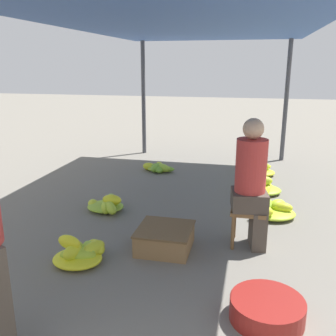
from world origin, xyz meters
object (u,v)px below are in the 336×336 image
(vendor_seated, at_px, (252,182))
(banana_pile_right_2, at_px, (262,188))
(stool, at_px, (248,215))
(banana_pile_left_2, at_px, (158,168))
(basin_black, at_px, (267,310))
(banana_pile_left_0, at_px, (81,253))
(banana_pile_right_0, at_px, (259,169))
(banana_pile_right_1, at_px, (272,210))
(banana_pile_left_1, at_px, (107,205))
(crate_near, at_px, (165,238))

(vendor_seated, height_order, banana_pile_right_2, vendor_seated)
(stool, distance_m, banana_pile_left_2, 2.88)
(stool, height_order, basin_black, stool)
(banana_pile_left_0, height_order, banana_pile_right_0, banana_pile_right_0)
(banana_pile_right_1, height_order, banana_pile_right_2, banana_pile_right_2)
(stool, bearing_deg, banana_pile_left_1, 162.85)
(stool, height_order, banana_pile_right_2, stool)
(banana_pile_left_0, height_order, banana_pile_right_1, banana_pile_left_0)
(basin_black, xyz_separation_m, banana_pile_left_0, (-1.66, 0.46, 0.01))
(banana_pile_right_2, bearing_deg, banana_pile_left_1, -149.11)
(banana_pile_right_0, bearing_deg, banana_pile_right_2, -87.60)
(vendor_seated, height_order, banana_pile_left_2, vendor_seated)
(banana_pile_right_1, bearing_deg, banana_pile_left_1, -172.39)
(vendor_seated, relative_size, banana_pile_left_2, 2.18)
(banana_pile_left_0, height_order, banana_pile_left_2, banana_pile_left_0)
(banana_pile_left_1, bearing_deg, banana_pile_left_2, 84.35)
(banana_pile_left_0, xyz_separation_m, banana_pile_left_1, (-0.24, 1.23, -0.01))
(banana_pile_right_0, bearing_deg, crate_near, -107.91)
(basin_black, relative_size, crate_near, 1.00)
(banana_pile_left_2, relative_size, banana_pile_right_0, 1.01)
(basin_black, bearing_deg, banana_pile_right_1, 86.88)
(stool, height_order, banana_pile_right_0, stool)
(basin_black, bearing_deg, banana_pile_left_2, 115.63)
(vendor_seated, height_order, basin_black, vendor_seated)
(basin_black, bearing_deg, stool, 98.39)
(stool, relative_size, vendor_seated, 0.30)
(banana_pile_left_2, distance_m, banana_pile_right_0, 1.69)
(banana_pile_left_1, relative_size, banana_pile_right_0, 0.99)
(banana_pile_right_1, bearing_deg, basin_black, -93.12)
(stool, height_order, banana_pile_left_1, stool)
(vendor_seated, bearing_deg, banana_pile_right_2, 84.72)
(stool, distance_m, crate_near, 0.86)
(vendor_seated, distance_m, basin_black, 1.31)
(banana_pile_right_0, height_order, banana_pile_right_1, banana_pile_right_0)
(basin_black, height_order, banana_pile_left_1, banana_pile_left_1)
(basin_black, height_order, banana_pile_right_2, banana_pile_right_2)
(banana_pile_right_0, bearing_deg, banana_pile_right_1, -85.40)
(stool, xyz_separation_m, basin_black, (0.17, -1.16, -0.24))
(vendor_seated, xyz_separation_m, banana_pile_right_1, (0.26, 0.81, -0.58))
(banana_pile_left_2, height_order, banana_pile_right_1, banana_pile_right_1)
(stool, distance_m, banana_pile_left_0, 1.66)
(vendor_seated, distance_m, banana_pile_right_1, 1.03)
(banana_pile_left_1, bearing_deg, vendor_seated, -17.06)
(banana_pile_left_0, distance_m, banana_pile_left_1, 1.26)
(banana_pile_left_1, xyz_separation_m, banana_pile_left_2, (0.19, 1.88, -0.01))
(stool, xyz_separation_m, banana_pile_left_0, (-1.49, -0.70, -0.23))
(banana_pile_left_0, bearing_deg, stool, 25.18)
(stool, relative_size, banana_pile_right_1, 0.70)
(banana_pile_left_0, height_order, banana_pile_right_2, banana_pile_left_0)
(banana_pile_left_0, relative_size, crate_near, 0.95)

